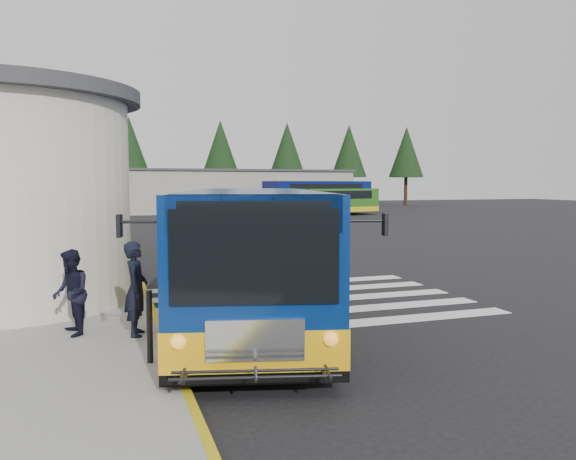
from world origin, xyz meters
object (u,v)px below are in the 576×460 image
object	(u,v)px
transit_bus	(252,259)
far_bus_a	(318,196)
far_bus_b	(338,200)
bollard	(150,327)
pedestrian_b	(71,293)
pedestrian_a	(136,289)

from	to	relation	value
transit_bus	far_bus_a	world-z (taller)	far_bus_a
far_bus_a	transit_bus	bearing A→B (deg)	142.38
far_bus_b	bollard	bearing A→B (deg)	136.37
pedestrian_b	far_bus_a	distance (m)	41.53
bollard	far_bus_b	xyz separation A→B (m)	(19.28, 37.30, 0.63)
far_bus_b	far_bus_a	bearing A→B (deg)	22.91
far_bus_b	pedestrian_a	bearing A→B (deg)	135.17
pedestrian_b	far_bus_a	bearing A→B (deg)	141.76
pedestrian_a	bollard	bearing A→B (deg)	-167.69
transit_bus	pedestrian_b	xyz separation A→B (m)	(-3.50, -0.61, -0.38)
pedestrian_a	bollard	world-z (taller)	pedestrian_a
transit_bus	pedestrian_b	distance (m)	3.57
pedestrian_b	bollard	size ratio (longest dim) A/B	1.39
pedestrian_a	far_bus_a	distance (m)	41.35
transit_bus	bollard	world-z (taller)	transit_bus
bollard	pedestrian_b	bearing A→B (deg)	120.77
pedestrian_a	far_bus_b	size ratio (longest dim) A/B	0.20
far_bus_a	bollard	bearing A→B (deg)	140.97
bollard	far_bus_a	distance (m)	42.81
pedestrian_a	far_bus_a	bearing A→B (deg)	-17.03
bollard	far_bus_a	world-z (taller)	far_bus_a
transit_bus	bollard	xyz separation A→B (m)	(-2.29, -2.63, -0.59)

